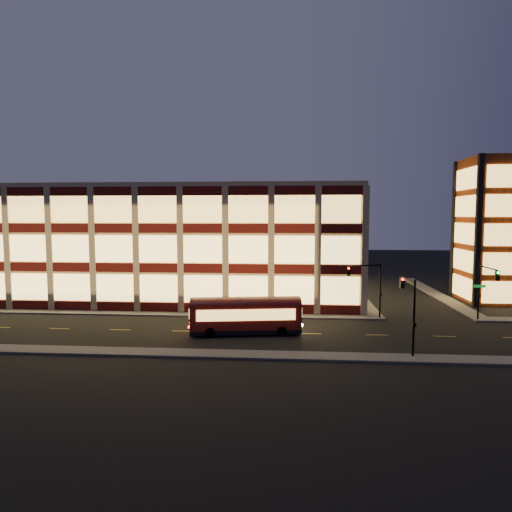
{
  "coord_description": "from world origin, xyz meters",
  "views": [
    {
      "loc": [
        14.24,
        -47.35,
        10.8
      ],
      "look_at": [
        9.85,
        8.0,
        5.9
      ],
      "focal_mm": 32.0,
      "sensor_mm": 36.0,
      "label": 1
    }
  ],
  "objects": [
    {
      "name": "traffic_signal_near",
      "position": [
        23.5,
        -11.03,
        4.13
      ],
      "size": [
        0.32,
        4.45,
        6.0
      ],
      "color": "black",
      "rests_on": "ground"
    },
    {
      "name": "sidewalk_office_east",
      "position": [
        23.0,
        17.0,
        0.07
      ],
      "size": [
        2.0,
        30.0,
        0.15
      ],
      "primitive_type": "cube",
      "color": "#514F4C",
      "rests_on": "ground"
    },
    {
      "name": "trolley_bus",
      "position": [
        10.03,
        -6.4,
        1.89
      ],
      "size": [
        10.31,
        4.03,
        3.4
      ],
      "rotation": [
        0.0,
        0.0,
        0.16
      ],
      "color": "maroon",
      "rests_on": "ground"
    },
    {
      "name": "traffic_signal_far",
      "position": [
        22.21,
        0.24,
        4.11
      ],
      "size": [
        3.79,
        1.87,
        6.0
      ],
      "color": "black",
      "rests_on": "ground"
    },
    {
      "name": "sidewalk_tower_west",
      "position": [
        34.0,
        17.0,
        0.07
      ],
      "size": [
        2.0,
        30.0,
        0.15
      ],
      "primitive_type": "cube",
      "color": "#514F4C",
      "rests_on": "ground"
    },
    {
      "name": "stair_tower",
      "position": [
        39.95,
        11.95,
        8.99
      ],
      "size": [
        8.6,
        8.6,
        18.0
      ],
      "color": "#8C3814",
      "rests_on": "ground"
    },
    {
      "name": "sidewalk_office_south",
      "position": [
        -3.0,
        1.0,
        0.07
      ],
      "size": [
        54.0,
        2.0,
        0.15
      ],
      "primitive_type": "cube",
      "color": "#514F4C",
      "rests_on": "ground"
    },
    {
      "name": "sidewalk_near",
      "position": [
        0.0,
        -13.0,
        0.07
      ],
      "size": [
        100.0,
        2.0,
        0.15
      ],
      "primitive_type": "cube",
      "color": "#514F4C",
      "rests_on": "ground"
    },
    {
      "name": "office_building",
      "position": [
        -2.91,
        16.91,
        7.25
      ],
      "size": [
        50.45,
        30.45,
        14.5
      ],
      "color": "tan",
      "rests_on": "ground"
    },
    {
      "name": "ground",
      "position": [
        0.0,
        0.0,
        0.0
      ],
      "size": [
        200.0,
        200.0,
        0.0
      ],
      "primitive_type": "plane",
      "color": "black",
      "rests_on": "ground"
    },
    {
      "name": "traffic_signal_right",
      "position": [
        33.5,
        -0.62,
        4.1
      ],
      "size": [
        1.2,
        4.37,
        6.0
      ],
      "color": "black",
      "rests_on": "ground"
    }
  ]
}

